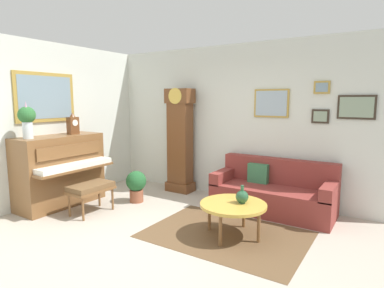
{
  "coord_description": "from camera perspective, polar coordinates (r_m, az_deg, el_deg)",
  "views": [
    {
      "loc": [
        2.56,
        -3.0,
        1.81
      ],
      "look_at": [
        -0.24,
        1.38,
        1.09
      ],
      "focal_mm": 29.87,
      "sensor_mm": 36.0,
      "label": 1
    }
  ],
  "objects": [
    {
      "name": "potted_plant",
      "position": [
        5.8,
        -9.93,
        -7.07
      ],
      "size": [
        0.36,
        0.36,
        0.56
      ],
      "color": "#935138",
      "rests_on": "ground_plane"
    },
    {
      "name": "piano",
      "position": [
        5.94,
        -22.41,
        -4.34
      ],
      "size": [
        0.87,
        1.44,
        1.21
      ],
      "color": "brown",
      "rests_on": "ground_plane"
    },
    {
      "name": "area_rug",
      "position": [
        4.51,
        6.07,
        -15.74
      ],
      "size": [
        2.1,
        1.5,
        0.01
      ],
      "primitive_type": "cube",
      "color": "brown",
      "rests_on": "ground_plane"
    },
    {
      "name": "mantel_clock",
      "position": [
        6.0,
        -20.49,
        3.3
      ],
      "size": [
        0.13,
        0.18,
        0.38
      ],
      "color": "brown",
      "rests_on": "piano"
    },
    {
      "name": "green_jug",
      "position": [
        4.32,
        8.93,
        -9.27
      ],
      "size": [
        0.17,
        0.17,
        0.24
      ],
      "color": "#234C33",
      "rests_on": "coffee_table"
    },
    {
      "name": "ground_plane",
      "position": [
        4.36,
        -7.46,
        -17.41
      ],
      "size": [
        6.4,
        6.0,
        0.1
      ],
      "primitive_type": "cube",
      "color": "#B2A899"
    },
    {
      "name": "piano_bench",
      "position": [
        5.39,
        -17.6,
        -7.57
      ],
      "size": [
        0.42,
        0.7,
        0.48
      ],
      "color": "brown",
      "rests_on": "ground_plane"
    },
    {
      "name": "wall_back",
      "position": [
        5.98,
        7.4,
        3.97
      ],
      "size": [
        5.3,
        0.13,
        2.8
      ],
      "color": "silver",
      "rests_on": "ground_plane"
    },
    {
      "name": "flower_vase",
      "position": [
        5.54,
        -27.39,
        4.06
      ],
      "size": [
        0.26,
        0.26,
        0.58
      ],
      "color": "silver",
      "rests_on": "piano"
    },
    {
      "name": "wall_left",
      "position": [
        5.98,
        -27.14,
        3.22
      ],
      "size": [
        0.13,
        4.9,
        2.8
      ],
      "color": "silver",
      "rests_on": "ground_plane"
    },
    {
      "name": "coffee_table",
      "position": [
        4.33,
        7.37,
        -10.85
      ],
      "size": [
        0.88,
        0.88,
        0.45
      ],
      "color": "gold",
      "rests_on": "ground_plane"
    },
    {
      "name": "grandfather_clock",
      "position": [
        6.27,
        -2.15,
        0.16
      ],
      "size": [
        0.52,
        0.34,
        2.03
      ],
      "color": "brown",
      "rests_on": "ground_plane"
    },
    {
      "name": "couch",
      "position": [
        5.41,
        14.28,
        -8.41
      ],
      "size": [
        1.9,
        0.8,
        0.84
      ],
      "color": "maroon",
      "rests_on": "ground_plane"
    }
  ]
}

